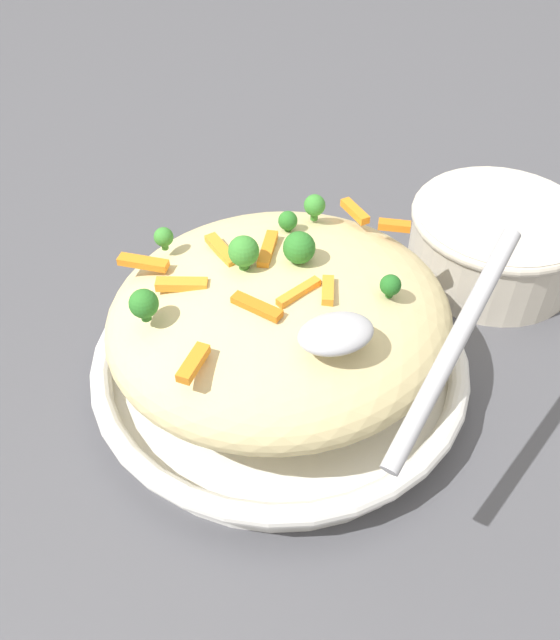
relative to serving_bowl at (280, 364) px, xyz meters
name	(u,v)px	position (x,y,z in m)	size (l,w,h in m)	color
ground_plane	(280,381)	(0.00, 0.00, -0.02)	(2.40, 2.40, 0.00)	#4C4C51
serving_bowl	(280,364)	(0.00, 0.00, 0.00)	(0.33, 0.33, 0.04)	white
pasta_mound	(280,317)	(0.00, 0.00, 0.06)	(0.29, 0.27, 0.10)	#DBC689
carrot_piece_0	(299,292)	(-0.01, 0.03, 0.11)	(0.04, 0.01, 0.01)	orange
carrot_piece_1	(222,250)	(0.03, -0.04, 0.11)	(0.04, 0.01, 0.01)	orange
carrot_piece_2	(182,284)	(0.08, -0.02, 0.10)	(0.04, 0.01, 0.01)	orange
carrot_piece_3	(143,262)	(0.10, -0.06, 0.10)	(0.04, 0.01, 0.01)	orange
carrot_piece_4	(257,306)	(0.03, 0.03, 0.11)	(0.04, 0.01, 0.01)	orange
carrot_piece_5	(328,291)	(-0.03, 0.03, 0.11)	(0.03, 0.01, 0.01)	orange
carrot_piece_6	(355,211)	(-0.09, -0.06, 0.10)	(0.04, 0.01, 0.01)	orange
carrot_piece_7	(267,250)	(0.00, -0.03, 0.11)	(0.04, 0.01, 0.01)	orange
carrot_piece_8	(394,225)	(-0.12, -0.03, 0.10)	(0.03, 0.01, 0.01)	orange
carrot_piece_9	(193,363)	(0.09, 0.07, 0.10)	(0.03, 0.01, 0.01)	orange
broccoli_floret_0	(315,206)	(-0.06, -0.07, 0.11)	(0.02, 0.02, 0.02)	#377928
broccoli_floret_1	(288,221)	(-0.03, -0.06, 0.11)	(0.02, 0.02, 0.02)	#296820
broccoli_floret_2	(390,285)	(-0.07, 0.05, 0.11)	(0.02, 0.02, 0.02)	#205B1C
broccoli_floret_3	(164,237)	(0.08, -0.07, 0.11)	(0.02, 0.02, 0.02)	#377928
broccoli_floret_4	(299,248)	(-0.02, -0.01, 0.12)	(0.03, 0.03, 0.03)	#296820
broccoli_floret_5	(244,252)	(0.02, -0.02, 0.12)	(0.02, 0.02, 0.03)	#377928
broccoli_floret_6	(144,304)	(0.11, 0.01, 0.11)	(0.02, 0.02, 0.03)	#296820
serving_spoon	(378,338)	(-0.03, 0.11, 0.13)	(0.15, 0.14, 0.08)	#B7B7BC
companion_bowl	(496,239)	(-0.27, -0.07, 0.02)	(0.18, 0.18, 0.08)	beige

